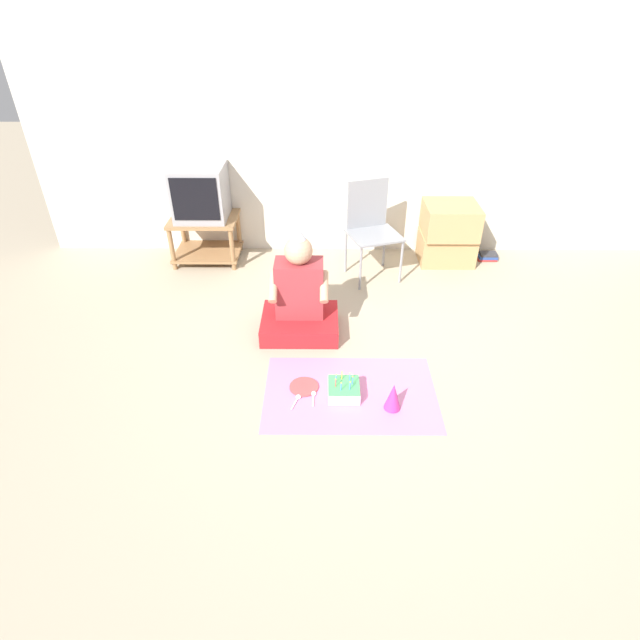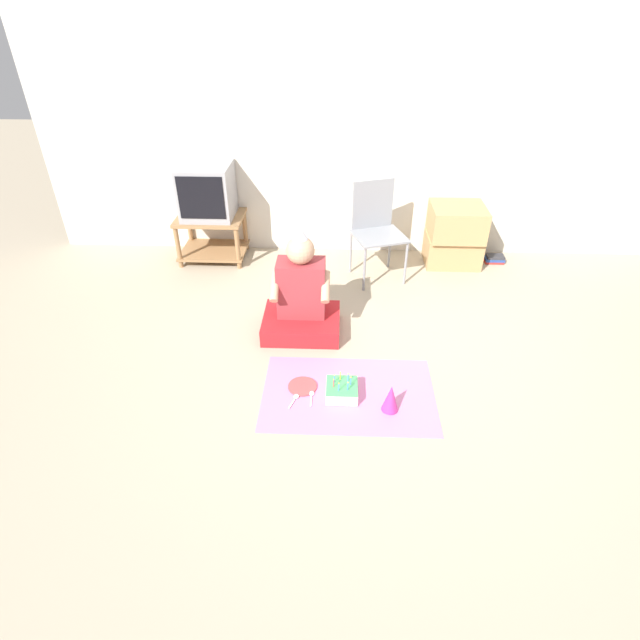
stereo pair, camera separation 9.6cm
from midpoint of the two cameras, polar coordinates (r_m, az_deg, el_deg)
The scene contains 14 objects.
ground_plane at distance 3.49m, azimuth 8.06°, elevation -7.59°, with size 16.00×16.00×0.00m, color tan.
wall_back at distance 4.91m, azimuth 7.25°, elevation 21.67°, with size 6.40×0.06×2.55m.
tv_stand at distance 5.09m, azimuth -11.68°, elevation 9.68°, with size 0.64×0.49×0.44m.
tv at distance 4.94m, azimuth -12.24°, elevation 14.19°, with size 0.48×0.46×0.49m.
folding_chair at distance 4.61m, azimuth 7.03°, elevation 10.78°, with size 0.55×0.52×0.88m.
cardboard_box_stack at distance 5.05m, azimuth 15.69°, elevation 9.38°, with size 0.52×0.47×0.58m.
book_pile at distance 5.31m, azimuth 19.80°, elevation 6.60°, with size 0.19×0.13×0.07m.
person_seated at distance 3.86m, azimuth -1.44°, elevation 2.33°, with size 0.60×0.49×0.86m.
party_cloth at distance 3.41m, azimuth 4.08°, elevation -8.39°, with size 1.16×0.76×0.01m.
birthday_cake at distance 3.36m, azimuth 3.33°, elevation -8.03°, with size 0.21×0.21×0.16m.
party_hat_blue at distance 3.26m, azimuth 8.94°, elevation -8.80°, with size 0.11×0.11×0.20m.
paper_plate at distance 3.44m, azimuth -1.21°, elevation -7.59°, with size 0.20×0.20×0.01m.
plastic_spoon_near at distance 3.38m, azimuth -0.14°, elevation -8.57°, with size 0.04×0.15×0.01m.
plastic_spoon_far at distance 3.36m, azimuth -2.00°, elevation -8.89°, with size 0.06×0.14×0.01m.
Camera 2 is at (-0.33, -2.60, 2.29)m, focal length 28.00 mm.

